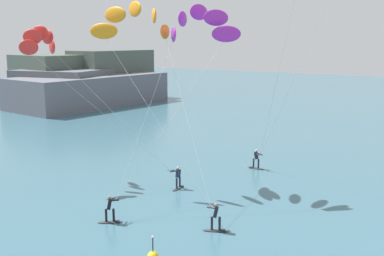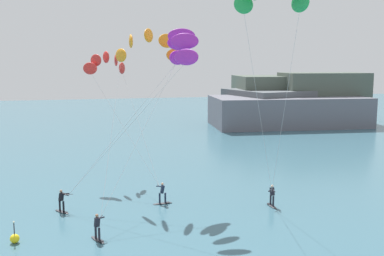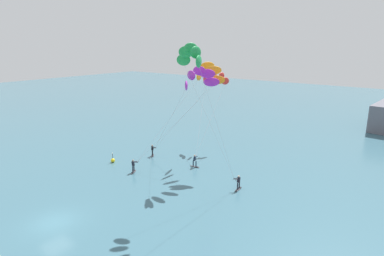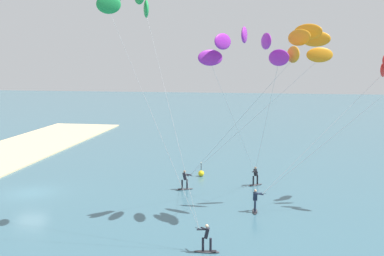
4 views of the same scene
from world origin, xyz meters
name	(u,v)px [view 2 (image 2 of 4)]	position (x,y,z in m)	size (l,w,h in m)	color
kitesurfer_nearshore	(109,69)	(-1.33, 28.04, 10.18)	(6.44, 11.40, 11.78)	#333338
kitesurfer_mid_water	(147,51)	(1.40, 21.63, 11.68)	(8.31, 12.32, 13.43)	#333338
kitesurfer_far_out	(177,53)	(3.02, 17.72, 11.44)	(10.50, 6.23, 13.17)	#333338
kitesurfer_downwind	(272,8)	(7.39, 11.15, 13.98)	(5.06, 7.43, 15.78)	#333338
marker_buoy	(15,238)	(-7.93, 13.20, 0.30)	(0.56, 0.56, 1.38)	yellow
distant_headland	(292,103)	(32.61, 59.73, 3.47)	(28.54, 20.95, 8.89)	#4C564C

